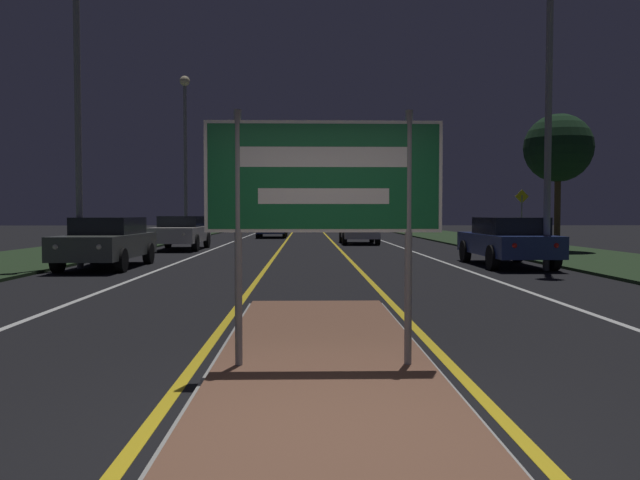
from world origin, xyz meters
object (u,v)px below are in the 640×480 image
object	(u,v)px
streetlight_left_far	(185,132)
car_receding_1	(359,229)
car_receding_0	(507,240)
car_approaching_0	(107,241)
car_approaching_1	(181,231)
car_approaching_2	(272,226)
warning_sign	(522,213)
streetlight_left_near	(77,25)
highway_sign	(324,187)

from	to	relation	value
streetlight_left_far	car_receding_1	bearing A→B (deg)	-12.39
car_receding_0	car_approaching_0	bearing A→B (deg)	-178.54
car_receding_0	car_receding_1	distance (m)	14.14
car_receding_1	car_approaching_1	world-z (taller)	car_receding_1
car_approaching_1	car_approaching_2	bearing A→B (deg)	76.90
car_approaching_0	warning_sign	bearing A→B (deg)	31.27
streetlight_left_far	warning_sign	world-z (taller)	streetlight_left_far
streetlight_left_near	car_approaching_2	distance (m)	24.16
car_receding_1	car_approaching_0	bearing A→B (deg)	-120.75
streetlight_left_far	car_receding_1	distance (m)	10.76
streetlight_left_near	car_receding_1	xyz separation A→B (m)	(9.05, 14.33, -5.97)
streetlight_left_far	car_approaching_2	size ratio (longest dim) A/B	1.94
streetlight_left_near	car_receding_1	world-z (taller)	streetlight_left_near
car_receding_1	car_approaching_2	xyz separation A→B (m)	(-4.91, 8.70, -0.04)
car_approaching_0	car_approaching_2	world-z (taller)	car_approaching_0
streetlight_left_near	car_approaching_0	world-z (taller)	streetlight_left_near
car_approaching_0	car_receding_0	bearing A→B (deg)	1.46
car_approaching_0	car_approaching_2	size ratio (longest dim) A/B	1.00
car_approaching_1	streetlight_left_near	bearing A→B (deg)	-95.83
car_approaching_0	car_approaching_2	bearing A→B (deg)	81.35
streetlight_left_far	car_receding_0	bearing A→B (deg)	-51.88
car_approaching_0	car_approaching_2	distance (m)	23.04
highway_sign	car_approaching_0	bearing A→B (deg)	115.93
highway_sign	car_approaching_0	xyz separation A→B (m)	(-5.82, 11.97, -1.03)
car_receding_1	warning_sign	world-z (taller)	warning_sign
car_receding_0	car_approaching_2	world-z (taller)	car_receding_0
car_approaching_0	warning_sign	size ratio (longest dim) A/B	1.84
highway_sign	car_receding_1	bearing A→B (deg)	84.40
car_approaching_2	warning_sign	world-z (taller)	warning_sign
car_receding_1	warning_sign	xyz separation A→B (m)	(6.69, -4.92, 0.83)
streetlight_left_far	car_approaching_0	distance (m)	16.93
car_receding_0	car_approaching_2	bearing A→B (deg)	109.79
highway_sign	warning_sign	xyz separation A→B (m)	(9.25, 21.11, -0.20)
streetlight_left_near	car_receding_0	world-z (taller)	streetlight_left_near
car_approaching_1	car_approaching_2	distance (m)	14.04
car_receding_1	warning_sign	bearing A→B (deg)	-36.34
car_receding_1	car_approaching_1	distance (m)	9.49
highway_sign	car_approaching_2	size ratio (longest dim) A/B	0.52
car_receding_1	car_approaching_0	xyz separation A→B (m)	(-8.37, -14.07, -0.01)
car_receding_1	car_approaching_1	bearing A→B (deg)	-148.44
highway_sign	streetlight_left_far	bearing A→B (deg)	103.37
streetlight_left_near	car_approaching_2	size ratio (longest dim) A/B	2.44
car_receding_0	car_receding_1	bearing A→B (deg)	103.00
car_receding_0	warning_sign	size ratio (longest dim) A/B	1.89
streetlight_left_far	streetlight_left_near	bearing A→B (deg)	-89.39
streetlight_left_far	car_receding_1	world-z (taller)	streetlight_left_far
streetlight_left_far	warning_sign	size ratio (longest dim) A/B	3.56
streetlight_left_near	streetlight_left_far	size ratio (longest dim) A/B	1.26
streetlight_left_far	car_approaching_2	world-z (taller)	streetlight_left_far
warning_sign	car_receding_0	bearing A→B (deg)	-111.64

